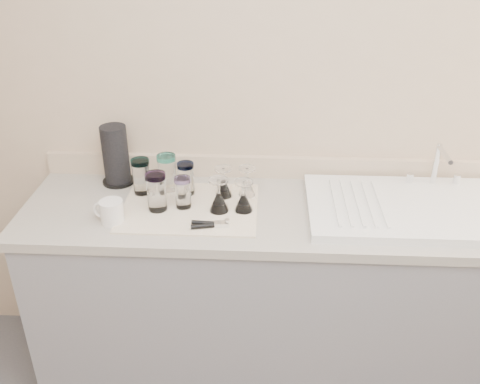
# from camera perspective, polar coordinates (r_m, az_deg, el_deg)

# --- Properties ---
(room_envelope) EXTENTS (3.54, 3.50, 2.52)m
(room_envelope) POSITION_cam_1_polar(r_m,az_deg,el_deg) (0.82, 5.04, -4.36)
(room_envelope) COLOR #515156
(room_envelope) RESTS_ON ground
(counter_unit) EXTENTS (2.06, 0.62, 0.90)m
(counter_unit) POSITION_cam_1_polar(r_m,az_deg,el_deg) (2.45, 3.22, -10.88)
(counter_unit) COLOR gray
(counter_unit) RESTS_ON ground
(sink_unit) EXTENTS (0.82, 0.50, 0.22)m
(sink_unit) POSITION_cam_1_polar(r_m,az_deg,el_deg) (2.26, 17.69, -1.59)
(sink_unit) COLOR white
(sink_unit) RESTS_ON counter_unit
(dish_towel) EXTENTS (0.55, 0.42, 0.01)m
(dish_towel) POSITION_cam_1_polar(r_m,az_deg,el_deg) (2.19, -5.37, -1.65)
(dish_towel) COLOR white
(dish_towel) RESTS_ON counter_unit
(tumbler_teal) EXTENTS (0.08, 0.08, 0.15)m
(tumbler_teal) POSITION_cam_1_polar(r_m,az_deg,el_deg) (2.29, -10.48, 1.68)
(tumbler_teal) COLOR white
(tumbler_teal) RESTS_ON dish_towel
(tumbler_cyan) EXTENTS (0.08, 0.08, 0.16)m
(tumbler_cyan) POSITION_cam_1_polar(r_m,az_deg,el_deg) (2.30, -7.78, 2.09)
(tumbler_cyan) COLOR white
(tumbler_cyan) RESTS_ON dish_towel
(tumbler_purple) EXTENTS (0.07, 0.07, 0.14)m
(tumbler_purple) POSITION_cam_1_polar(r_m,az_deg,el_deg) (2.26, -5.78, 1.45)
(tumbler_purple) COLOR white
(tumbler_purple) RESTS_ON dish_towel
(tumbler_blue) EXTENTS (0.08, 0.08, 0.16)m
(tumbler_blue) POSITION_cam_1_polar(r_m,az_deg,el_deg) (2.15, -8.89, 0.07)
(tumbler_blue) COLOR white
(tumbler_blue) RESTS_ON dish_towel
(tumbler_lavender) EXTENTS (0.07, 0.07, 0.13)m
(tumbler_lavender) POSITION_cam_1_polar(r_m,az_deg,el_deg) (2.16, -6.11, -0.02)
(tumbler_lavender) COLOR white
(tumbler_lavender) RESTS_ON dish_towel
(goblet_back_left) EXTENTS (0.07, 0.07, 0.13)m
(goblet_back_left) POSITION_cam_1_polar(r_m,az_deg,el_deg) (2.24, -1.77, 0.59)
(goblet_back_left) COLOR white
(goblet_back_left) RESTS_ON dish_towel
(goblet_back_right) EXTENTS (0.07, 0.07, 0.13)m
(goblet_back_right) POSITION_cam_1_polar(r_m,az_deg,el_deg) (2.25, 0.74, 0.67)
(goblet_back_right) COLOR white
(goblet_back_right) RESTS_ON dish_towel
(goblet_front_left) EXTENTS (0.08, 0.08, 0.14)m
(goblet_front_left) POSITION_cam_1_polar(r_m,az_deg,el_deg) (2.14, -2.26, -0.87)
(goblet_front_left) COLOR white
(goblet_front_left) RESTS_ON dish_towel
(goblet_front_right) EXTENTS (0.07, 0.07, 0.13)m
(goblet_front_right) POSITION_cam_1_polar(r_m,az_deg,el_deg) (2.14, 0.39, -0.93)
(goblet_front_right) COLOR white
(goblet_front_right) RESTS_ON dish_towel
(can_opener) EXTENTS (0.15, 0.05, 0.02)m
(can_opener) POSITION_cam_1_polar(r_m,az_deg,el_deg) (2.05, -3.19, -3.47)
(can_opener) COLOR silver
(can_opener) RESTS_ON dish_towel
(white_mug) EXTENTS (0.14, 0.11, 0.09)m
(white_mug) POSITION_cam_1_polar(r_m,az_deg,el_deg) (2.13, -13.57, -2.06)
(white_mug) COLOR white
(white_mug) RESTS_ON counter_unit
(paper_towel_roll) EXTENTS (0.14, 0.14, 0.27)m
(paper_towel_roll) POSITION_cam_1_polar(r_m,az_deg,el_deg) (2.40, -13.11, 3.79)
(paper_towel_roll) COLOR black
(paper_towel_roll) RESTS_ON counter_unit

